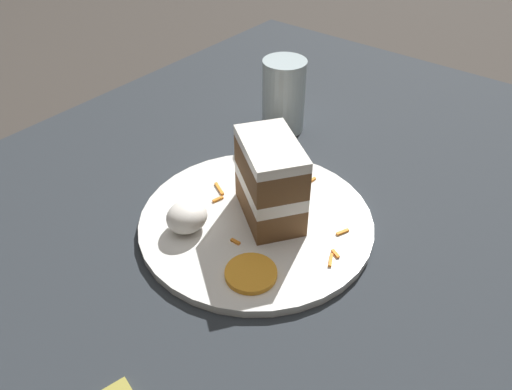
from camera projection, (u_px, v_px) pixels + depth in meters
ground_plane at (299, 244)px, 0.66m from camera, size 6.00×6.00×0.00m
dining_table at (299, 236)px, 0.65m from camera, size 1.19×1.00×0.03m
plate at (256, 221)px, 0.64m from camera, size 0.30×0.30×0.01m
cake_slice at (270, 180)px, 0.61m from camera, size 0.11×0.12×0.11m
cream_dollop at (187, 217)px, 0.61m from camera, size 0.05×0.05×0.04m
orange_garnish at (251, 273)px, 0.56m from camera, size 0.06×0.06×0.01m
carrot_shreds_scatter at (265, 216)px, 0.64m from camera, size 0.17×0.21×0.00m
drinking_glass at (283, 100)px, 0.80m from camera, size 0.07×0.07×0.12m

